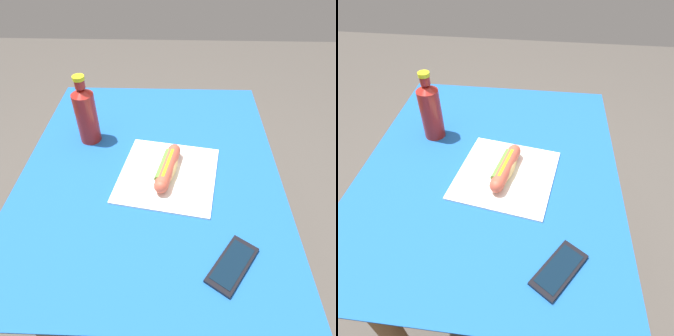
# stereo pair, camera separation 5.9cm
# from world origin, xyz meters

# --- Properties ---
(ground_plane) EXTENTS (6.00, 6.00, 0.00)m
(ground_plane) POSITION_xyz_m (0.00, 0.00, 0.00)
(ground_plane) COLOR #47423D
(ground_plane) RESTS_ON ground
(dining_table) EXTENTS (0.97, 0.79, 0.74)m
(dining_table) POSITION_xyz_m (0.00, 0.00, 0.59)
(dining_table) COLOR brown
(dining_table) RESTS_ON ground
(paper_wrapper) EXTENTS (0.33, 0.33, 0.01)m
(paper_wrapper) POSITION_xyz_m (-0.03, -0.06, 0.75)
(paper_wrapper) COLOR white
(paper_wrapper) RESTS_ON dining_table
(hot_dog) EXTENTS (0.19, 0.08, 0.05)m
(hot_dog) POSITION_xyz_m (-0.03, -0.05, 0.78)
(hot_dog) COLOR #DBB26B
(hot_dog) RESTS_ON paper_wrapper
(cell_phone) EXTENTS (0.16, 0.14, 0.01)m
(cell_phone) POSITION_xyz_m (-0.33, -0.21, 0.75)
(cell_phone) COLOR black
(cell_phone) RESTS_ON dining_table
(soda_bottle) EXTENTS (0.07, 0.07, 0.23)m
(soda_bottle) POSITION_xyz_m (0.13, 0.21, 0.85)
(soda_bottle) COLOR maroon
(soda_bottle) RESTS_ON dining_table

